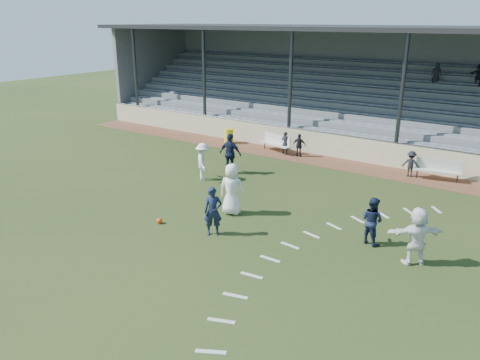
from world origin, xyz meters
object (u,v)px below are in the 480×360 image
at_px(bench_left, 276,142).
at_px(player_navy_lead, 213,211).
at_px(bench_right, 439,168).
at_px(trash_bin, 229,136).
at_px(football, 160,221).
at_px(player_white_lead, 232,189).

relative_size(bench_left, player_navy_lead, 1.20).
distance_m(bench_right, player_navy_lead, 11.44).
bearing_deg(trash_bin, football, -66.47).
distance_m(trash_bin, player_navy_lead, 12.33).
bearing_deg(football, bench_left, 97.58).
bearing_deg(bench_left, bench_right, 16.53).
height_order(bench_left, bench_right, same).
bearing_deg(trash_bin, bench_right, 0.20).
distance_m(trash_bin, football, 11.65).
relative_size(bench_right, player_white_lead, 1.04).
bearing_deg(football, bench_right, 56.58).
xyz_separation_m(bench_right, football, (-7.08, -10.72, -0.48)).
xyz_separation_m(bench_right, trash_bin, (-11.73, -0.04, -0.14)).
bearing_deg(trash_bin, bench_left, -0.06).
distance_m(football, player_white_lead, 2.88).
relative_size(trash_bin, football, 4.24).
bearing_deg(player_navy_lead, bench_right, 23.98).
distance_m(bench_left, football, 10.78).
distance_m(player_white_lead, player_navy_lead, 1.91).
height_order(bench_left, player_navy_lead, player_navy_lead).
relative_size(bench_left, bench_right, 1.00).
distance_m(bench_right, player_white_lead, 10.11).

